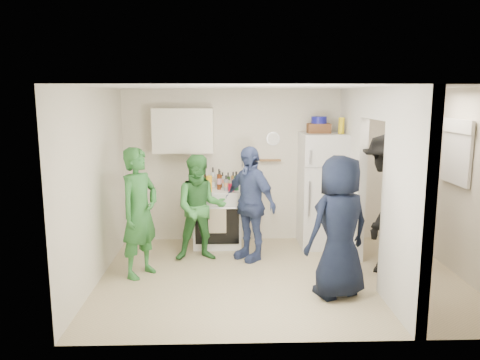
# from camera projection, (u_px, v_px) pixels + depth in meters

# --- Properties ---
(floor) EXTENTS (4.80, 4.80, 0.00)m
(floor) POSITION_uv_depth(u_px,v_px,m) (281.00, 276.00, 6.28)
(floor) COLOR #C2B189
(floor) RESTS_ON ground
(wall_back) EXTENTS (4.80, 0.00, 4.80)m
(wall_back) POSITION_uv_depth(u_px,v_px,m) (270.00, 166.00, 7.73)
(wall_back) COLOR silver
(wall_back) RESTS_ON floor
(wall_front) EXTENTS (4.80, 0.00, 4.80)m
(wall_front) POSITION_uv_depth(u_px,v_px,m) (304.00, 220.00, 4.38)
(wall_front) COLOR silver
(wall_front) RESTS_ON floor
(wall_left) EXTENTS (0.00, 3.40, 3.40)m
(wall_left) POSITION_uv_depth(u_px,v_px,m) (95.00, 186.00, 5.98)
(wall_left) COLOR silver
(wall_left) RESTS_ON floor
(wall_right) EXTENTS (0.00, 3.40, 3.40)m
(wall_right) POSITION_uv_depth(u_px,v_px,m) (464.00, 184.00, 6.13)
(wall_right) COLOR silver
(wall_right) RESTS_ON floor
(ceiling) EXTENTS (4.80, 4.80, 0.00)m
(ceiling) POSITION_uv_depth(u_px,v_px,m) (284.00, 87.00, 5.83)
(ceiling) COLOR white
(ceiling) RESTS_ON wall_back
(partition_pier_back) EXTENTS (0.12, 1.20, 2.50)m
(partition_pier_back) POSITION_uv_depth(u_px,v_px,m) (351.00, 171.00, 7.17)
(partition_pier_back) COLOR silver
(partition_pier_back) RESTS_ON floor
(partition_pier_front) EXTENTS (0.12, 1.20, 2.50)m
(partition_pier_front) POSITION_uv_depth(u_px,v_px,m) (406.00, 204.00, 5.01)
(partition_pier_front) COLOR silver
(partition_pier_front) RESTS_ON floor
(partition_header) EXTENTS (0.12, 1.00, 0.40)m
(partition_header) POSITION_uv_depth(u_px,v_px,m) (378.00, 103.00, 5.91)
(partition_header) COLOR silver
(partition_header) RESTS_ON partition_pier_back
(stove) EXTENTS (0.78, 0.65, 0.93)m
(stove) POSITION_uv_depth(u_px,v_px,m) (217.00, 217.00, 7.52)
(stove) COLOR white
(stove) RESTS_ON floor
(upper_cabinet) EXTENTS (0.95, 0.34, 0.70)m
(upper_cabinet) POSITION_uv_depth(u_px,v_px,m) (183.00, 130.00, 7.40)
(upper_cabinet) COLOR silver
(upper_cabinet) RESTS_ON wall_back
(fridge) EXTENTS (0.75, 0.73, 1.81)m
(fridge) POSITION_uv_depth(u_px,v_px,m) (324.00, 190.00, 7.46)
(fridge) COLOR silver
(fridge) RESTS_ON floor
(wicker_basket) EXTENTS (0.35, 0.25, 0.15)m
(wicker_basket) POSITION_uv_depth(u_px,v_px,m) (319.00, 128.00, 7.33)
(wicker_basket) COLOR brown
(wicker_basket) RESTS_ON fridge
(blue_bowl) EXTENTS (0.24, 0.24, 0.11)m
(blue_bowl) POSITION_uv_depth(u_px,v_px,m) (319.00, 120.00, 7.31)
(blue_bowl) COLOR navy
(blue_bowl) RESTS_ON wicker_basket
(yellow_cup_stack_top) EXTENTS (0.09, 0.09, 0.25)m
(yellow_cup_stack_top) POSITION_uv_depth(u_px,v_px,m) (341.00, 126.00, 7.18)
(yellow_cup_stack_top) COLOR yellow
(yellow_cup_stack_top) RESTS_ON fridge
(wall_clock) EXTENTS (0.22, 0.02, 0.22)m
(wall_clock) POSITION_uv_depth(u_px,v_px,m) (273.00, 139.00, 7.63)
(wall_clock) COLOR white
(wall_clock) RESTS_ON wall_back
(spice_shelf) EXTENTS (0.35, 0.08, 0.03)m
(spice_shelf) POSITION_uv_depth(u_px,v_px,m) (270.00, 160.00, 7.66)
(spice_shelf) COLOR olive
(spice_shelf) RESTS_ON wall_back
(nook_window) EXTENTS (0.03, 0.70, 0.80)m
(nook_window) POSITION_uv_depth(u_px,v_px,m) (458.00, 152.00, 6.25)
(nook_window) COLOR black
(nook_window) RESTS_ON wall_right
(nook_window_frame) EXTENTS (0.04, 0.76, 0.86)m
(nook_window_frame) POSITION_uv_depth(u_px,v_px,m) (457.00, 152.00, 6.25)
(nook_window_frame) COLOR white
(nook_window_frame) RESTS_ON wall_right
(nook_valance) EXTENTS (0.04, 0.82, 0.18)m
(nook_valance) POSITION_uv_depth(u_px,v_px,m) (457.00, 126.00, 6.19)
(nook_valance) COLOR white
(nook_valance) RESTS_ON wall_right
(yellow_cup_stack_stove) EXTENTS (0.09, 0.09, 0.25)m
(yellow_cup_stack_stove) POSITION_uv_depth(u_px,v_px,m) (209.00, 184.00, 7.19)
(yellow_cup_stack_stove) COLOR yellow
(yellow_cup_stack_stove) RESTS_ON stove
(red_cup) EXTENTS (0.09, 0.09, 0.12)m
(red_cup) POSITION_uv_depth(u_px,v_px,m) (231.00, 188.00, 7.23)
(red_cup) COLOR #BA0C2C
(red_cup) RESTS_ON stove
(person_green_left) EXTENTS (0.69, 0.76, 1.74)m
(person_green_left) POSITION_uv_depth(u_px,v_px,m) (140.00, 213.00, 6.19)
(person_green_left) COLOR #2D7137
(person_green_left) RESTS_ON floor
(person_green_center) EXTENTS (0.81, 0.66, 1.56)m
(person_green_center) POSITION_uv_depth(u_px,v_px,m) (200.00, 208.00, 6.81)
(person_green_center) COLOR #3C8940
(person_green_center) RESTS_ON floor
(person_denim) EXTENTS (0.96, 1.01, 1.68)m
(person_denim) POSITION_uv_depth(u_px,v_px,m) (249.00, 203.00, 6.84)
(person_denim) COLOR #3A507F
(person_denim) RESTS_ON floor
(person_navy) EXTENTS (0.99, 0.85, 1.72)m
(person_navy) POSITION_uv_depth(u_px,v_px,m) (339.00, 227.00, 5.55)
(person_navy) COLOR black
(person_navy) RESTS_ON floor
(person_nook) EXTENTS (1.20, 1.41, 1.90)m
(person_nook) POSITION_uv_depth(u_px,v_px,m) (386.00, 203.00, 6.37)
(person_nook) COLOR black
(person_nook) RESTS_ON floor
(bottle_a) EXTENTS (0.06, 0.06, 0.33)m
(bottle_a) POSITION_uv_depth(u_px,v_px,m) (200.00, 178.00, 7.52)
(bottle_a) COLOR brown
(bottle_a) RESTS_ON stove
(bottle_b) EXTENTS (0.06, 0.06, 0.27)m
(bottle_b) POSITION_uv_depth(u_px,v_px,m) (205.00, 182.00, 7.31)
(bottle_b) COLOR #17451B
(bottle_b) RESTS_ON stove
(bottle_c) EXTENTS (0.07, 0.07, 0.33)m
(bottle_c) POSITION_uv_depth(u_px,v_px,m) (213.00, 177.00, 7.56)
(bottle_c) COLOR silver
(bottle_c) RESTS_ON stove
(bottle_d) EXTENTS (0.06, 0.06, 0.33)m
(bottle_d) POSITION_uv_depth(u_px,v_px,m) (219.00, 179.00, 7.36)
(bottle_d) COLOR #54230E
(bottle_d) RESTS_ON stove
(bottle_e) EXTENTS (0.07, 0.07, 0.24)m
(bottle_e) POSITION_uv_depth(u_px,v_px,m) (223.00, 180.00, 7.58)
(bottle_e) COLOR silver
(bottle_e) RESTS_ON stove
(bottle_f) EXTENTS (0.06, 0.06, 0.26)m
(bottle_f) POSITION_uv_depth(u_px,v_px,m) (228.00, 181.00, 7.43)
(bottle_f) COLOR #1C3A15
(bottle_f) RESTS_ON stove
(bottle_g) EXTENTS (0.07, 0.07, 0.25)m
(bottle_g) POSITION_uv_depth(u_px,v_px,m) (233.00, 179.00, 7.58)
(bottle_g) COLOR olive
(bottle_g) RESTS_ON stove
(bottle_h) EXTENTS (0.07, 0.07, 0.33)m
(bottle_h) POSITION_uv_depth(u_px,v_px,m) (198.00, 180.00, 7.29)
(bottle_h) COLOR #B3B7C0
(bottle_h) RESTS_ON stove
(bottle_i) EXTENTS (0.07, 0.07, 0.28)m
(bottle_i) POSITION_uv_depth(u_px,v_px,m) (220.00, 179.00, 7.51)
(bottle_i) COLOR brown
(bottle_i) RESTS_ON stove
(bottle_j) EXTENTS (0.08, 0.08, 0.30)m
(bottle_j) POSITION_uv_depth(u_px,v_px,m) (236.00, 181.00, 7.30)
(bottle_j) COLOR #1E5933
(bottle_j) RESTS_ON stove
(bottle_k) EXTENTS (0.07, 0.07, 0.30)m
(bottle_k) POSITION_uv_depth(u_px,v_px,m) (204.00, 179.00, 7.43)
(bottle_k) COLOR maroon
(bottle_k) RESTS_ON stove
(bottle_l) EXTENTS (0.07, 0.07, 0.24)m
(bottle_l) POSITION_uv_depth(u_px,v_px,m) (226.00, 183.00, 7.28)
(bottle_l) COLOR gray
(bottle_l) RESTS_ON stove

